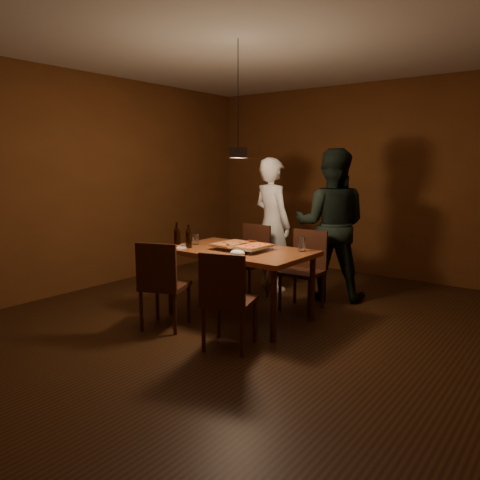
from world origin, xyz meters
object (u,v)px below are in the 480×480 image
Objects in this scene: dining_table at (240,256)px; chair_near_left at (161,278)px; pizza_tray at (243,248)px; beer_bottle_a at (177,235)px; chair_far_left at (251,254)px; chair_near_right at (226,292)px; diner_white at (272,224)px; pendant_lamp at (238,152)px; plate_slice at (177,246)px; beer_bottle_b at (189,236)px; diner_dark at (331,225)px; chair_far_right at (306,262)px.

dining_table is 2.75× the size of chair_near_left.
beer_bottle_a reaches higher than pizza_tray.
chair_far_left is (-0.39, 0.75, -0.14)m from dining_table.
diner_white is (-0.83, 1.99, 0.32)m from chair_near_right.
chair_near_right is at bearing -60.41° from dining_table.
pendant_lamp is (0.10, -0.21, 0.99)m from pizza_tray.
plate_slice is at bearing 95.19° from chair_near_left.
pizza_tray is at bearing 24.45° from beer_bottle_a.
pizza_tray is 2.29× the size of plate_slice.
chair_far_left is at bearing 114.64° from pizza_tray.
beer_bottle_b is at bearing 132.42° from chair_near_right.
chair_near_right is 0.31× the size of diner_white.
diner_dark reaches higher than beer_bottle_a.
dining_table is 0.87× the size of diner_white.
chair_near_right is 1.96× the size of beer_bottle_a.
beer_bottle_b is (-0.88, -0.99, 0.34)m from chair_far_right.
diner_dark is at bearing -155.54° from diner_white.
chair_far_left and chair_near_right have the same top height.
chair_near_right is at bearing 131.87° from diner_white.
dining_table is 0.59m from beer_bottle_b.
dining_table is 1.36× the size of pendant_lamp.
diner_white is (-0.42, 1.20, 0.09)m from pizza_tray.
diner_dark is (1.04, 1.59, 0.15)m from plate_slice.
beer_bottle_b reaches higher than chair_near_left.
pizza_tray is 1.27m from diner_white.
beer_bottle_b is (-0.49, -0.26, 0.20)m from dining_table.
dining_table is 0.73m from beer_bottle_a.
chair_near_left reaches higher than dining_table.
pendant_lamp is (-0.28, -1.48, 0.85)m from diner_dark.
beer_bottle_b is 1.09m from pendant_lamp.
pizza_tray is 1.33m from diner_dark.
pizza_tray is 0.60m from beer_bottle_b.
chair_near_left is 0.32× the size of diner_white.
diner_dark reaches higher than chair_far_right.
pizza_tray is 0.74m from beer_bottle_a.
plate_slice is (-0.62, -0.32, 0.08)m from dining_table.
chair_far_left reaches higher than pizza_tray.
pizza_tray is 2.03× the size of beer_bottle_a.
dining_table is 0.88m from chair_near_left.
dining_table is 1.11m from pendant_lamp.
pendant_lamp reaches higher than chair_near_left.
dining_table is 1.27m from diner_white.
chair_near_left is at bearing -78.58° from beer_bottle_b.
diner_white is at bearing 107.59° from dining_table.
pizza_tray reaches higher than plate_slice.
dining_table is at bearing 27.33° from plate_slice.
pendant_lamp reaches higher than diner_dark.
beer_bottle_b is at bearing 45.34° from chair_far_right.
chair_near_right is 0.48× the size of pendant_lamp.
chair_far_left is 1.07m from beer_bottle_b.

